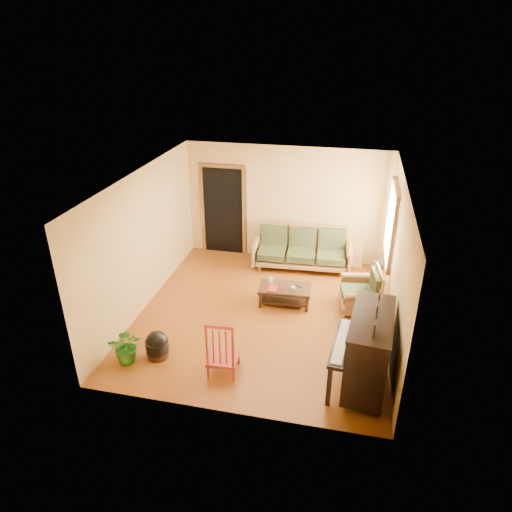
% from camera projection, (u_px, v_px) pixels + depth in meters
% --- Properties ---
extents(floor, '(5.00, 5.00, 0.00)m').
position_uv_depth(floor, '(262.00, 314.00, 8.53)').
color(floor, '#5F2D0C').
rests_on(floor, ground).
extents(doorway, '(1.08, 0.16, 2.05)m').
position_uv_depth(doorway, '(223.00, 211.00, 10.53)').
color(doorway, black).
rests_on(doorway, floor).
extents(window, '(0.12, 1.36, 1.46)m').
position_uv_depth(window, '(392.00, 224.00, 8.58)').
color(window, white).
rests_on(window, right_wall).
extents(sofa, '(2.19, 1.03, 0.92)m').
position_uv_depth(sofa, '(302.00, 249.00, 10.02)').
color(sofa, brown).
rests_on(sofa, floor).
extents(coffee_table, '(1.02, 0.59, 0.36)m').
position_uv_depth(coffee_table, '(285.00, 295.00, 8.79)').
color(coffee_table, black).
rests_on(coffee_table, floor).
extents(armchair, '(0.91, 0.94, 0.83)m').
position_uv_depth(armchair, '(360.00, 290.00, 8.52)').
color(armchair, brown).
rests_on(armchair, floor).
extents(piano, '(0.93, 1.43, 1.20)m').
position_uv_depth(piano, '(368.00, 352.00, 6.57)').
color(piano, black).
rests_on(piano, floor).
extents(footstool, '(0.48, 0.48, 0.36)m').
position_uv_depth(footstool, '(157.00, 347.00, 7.34)').
color(footstool, black).
rests_on(footstool, floor).
extents(red_chair, '(0.48, 0.52, 0.98)m').
position_uv_depth(red_chair, '(223.00, 345.00, 6.89)').
color(red_chair, maroon).
rests_on(red_chair, floor).
extents(leaning_frame, '(0.51, 0.24, 0.66)m').
position_uv_depth(leaning_frame, '(352.00, 253.00, 10.14)').
color(leaning_frame, '#AC9339').
rests_on(leaning_frame, floor).
extents(ceramic_crock, '(0.23, 0.23, 0.24)m').
position_uv_depth(ceramic_crock, '(376.00, 266.00, 10.04)').
color(ceramic_crock, '#3760A6').
rests_on(ceramic_crock, floor).
extents(potted_plant, '(0.65, 0.61, 0.59)m').
position_uv_depth(potted_plant, '(127.00, 346.00, 7.19)').
color(potted_plant, '#22601B').
rests_on(potted_plant, floor).
extents(book, '(0.18, 0.24, 0.02)m').
position_uv_depth(book, '(268.00, 288.00, 8.66)').
color(book, '#9E2215').
rests_on(book, coffee_table).
extents(candle, '(0.09, 0.09, 0.12)m').
position_uv_depth(candle, '(271.00, 280.00, 8.84)').
color(candle, white).
rests_on(candle, coffee_table).
extents(glass_jar, '(0.12, 0.12, 0.06)m').
position_uv_depth(glass_jar, '(293.00, 288.00, 8.63)').
color(glass_jar, silver).
rests_on(glass_jar, coffee_table).
extents(remote, '(0.16, 0.10, 0.02)m').
position_uv_depth(remote, '(298.00, 286.00, 8.73)').
color(remote, black).
rests_on(remote, coffee_table).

